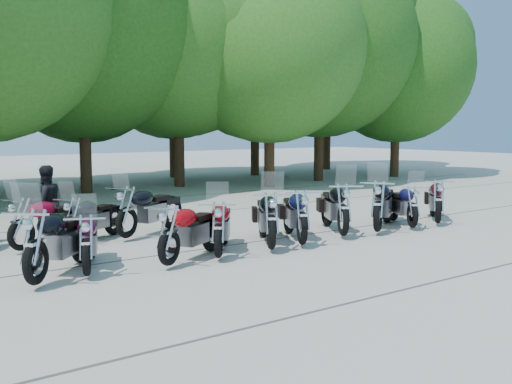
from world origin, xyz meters
TOP-DOWN VIEW (x-y plane):
  - ground at (0.00, 0.00)m, footprint 90.00×90.00m
  - tree_4 at (0.54, 13.09)m, footprint 9.13×9.13m
  - tree_5 at (4.61, 13.20)m, footprint 9.04×9.04m
  - tree_6 at (7.55, 10.82)m, footprint 8.00×8.00m
  - tree_7 at (11.20, 11.78)m, footprint 8.79×8.79m
  - tree_8 at (15.83, 11.20)m, footprint 7.53×7.53m
  - tree_12 at (1.80, 16.47)m, footprint 7.88×7.88m
  - tree_13 at (6.69, 17.47)m, footprint 8.31×8.31m
  - tree_14 at (10.68, 16.09)m, footprint 8.02×8.02m
  - tree_15 at (16.61, 17.02)m, footprint 9.67×9.67m
  - motorcycle_0 at (-5.04, 0.42)m, footprint 2.26×2.35m
  - motorcycle_1 at (-4.18, 0.55)m, footprint 1.46×2.24m
  - motorcycle_2 at (-2.74, 0.37)m, footprint 2.33×1.75m
  - motorcycle_3 at (-1.70, 0.38)m, footprint 1.91×2.21m
  - motorcycle_4 at (-0.44, 0.38)m, footprint 1.93×2.47m
  - motorcycle_5 at (0.37, 0.39)m, footprint 1.87×2.47m
  - motorcycle_6 at (1.76, 0.59)m, footprint 1.97×2.54m
  - motorcycle_7 at (2.78, 0.48)m, footprint 2.54×2.08m
  - motorcycle_8 at (3.94, 0.41)m, footprint 1.72×2.20m
  - motorcycle_9 at (4.97, 0.44)m, footprint 2.27×2.10m
  - motorcycle_11 at (-4.49, 3.26)m, footprint 2.32×1.53m
  - motorcycle_12 at (-3.43, 3.31)m, footprint 2.09×1.68m
  - motorcycle_13 at (-2.25, 3.26)m, footprint 2.49×1.78m
  - rider_1 at (-3.63, 4.49)m, footprint 0.92×0.78m

SIDE VIEW (x-z plane):
  - ground at x=0.00m, z-range 0.00..0.00m
  - motorcycle_12 at x=-3.43m, z-range 0.00..1.18m
  - motorcycle_1 at x=-4.18m, z-range 0.00..1.22m
  - motorcycle_8 at x=3.94m, z-range 0.00..1.23m
  - motorcycle_11 at x=-4.49m, z-range 0.00..1.27m
  - motorcycle_3 at x=-1.70m, z-range 0.00..1.28m
  - motorcycle_2 at x=-2.74m, z-range 0.00..1.29m
  - motorcycle_9 at x=4.97m, z-range 0.00..1.34m
  - motorcycle_13 at x=-2.25m, z-range 0.00..1.37m
  - motorcycle_5 at x=0.37m, z-range 0.00..1.37m
  - motorcycle_4 at x=-0.44m, z-range 0.00..1.39m
  - motorcycle_0 at x=-5.04m, z-range 0.00..1.42m
  - motorcycle_6 at x=1.76m, z-range 0.00..1.42m
  - motorcycle_7 at x=2.78m, z-range 0.00..1.44m
  - rider_1 at x=-3.63m, z-range 0.00..1.67m
  - tree_8 at x=15.83m, z-range 0.85..10.10m
  - tree_12 at x=1.80m, z-range 0.89..10.56m
  - tree_6 at x=7.55m, z-range 0.90..10.72m
  - tree_14 at x=10.68m, z-range 0.91..10.75m
  - tree_13 at x=6.69m, z-range 0.94..11.14m
  - tree_7 at x=11.20m, z-range 0.99..11.79m
  - tree_5 at x=4.61m, z-range 1.02..12.12m
  - tree_4 at x=0.54m, z-range 1.03..12.24m
  - tree_15 at x=16.61m, z-range 1.09..12.96m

